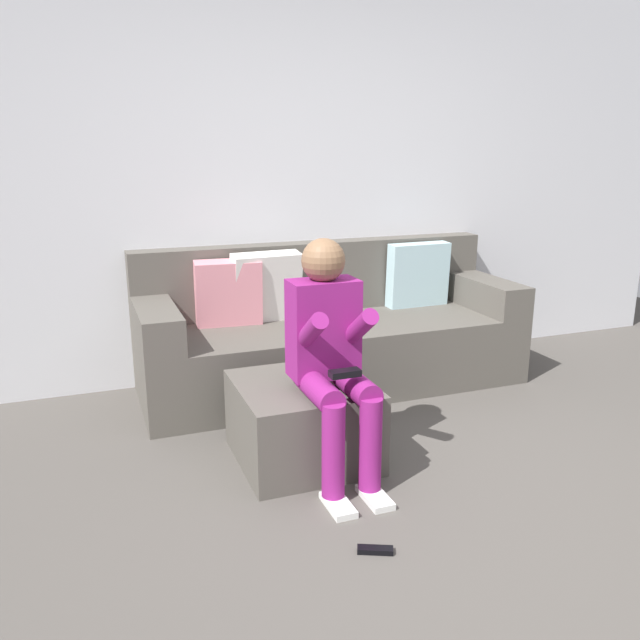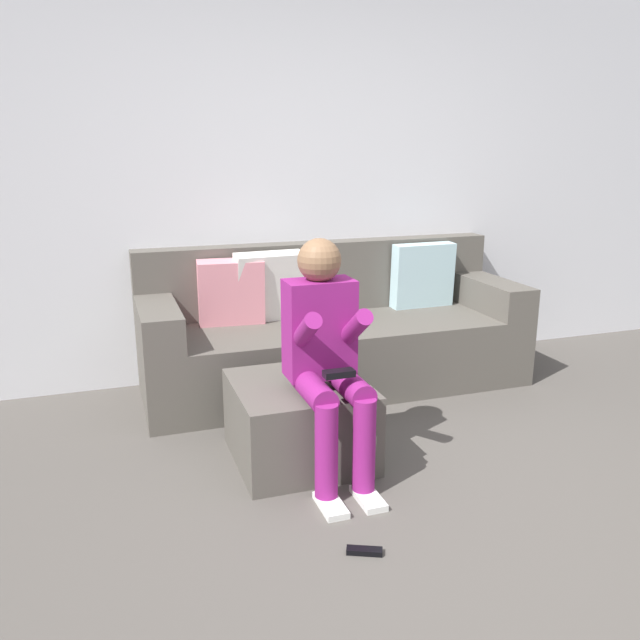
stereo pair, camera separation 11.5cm
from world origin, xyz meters
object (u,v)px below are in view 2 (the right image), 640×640
at_px(person_seated, 326,350).
at_px(couch_sectional, 331,334).
at_px(remote_near_ottoman, 364,551).
at_px(ottoman, 299,421).

bearing_deg(person_seated, couch_sectional, 69.11).
bearing_deg(remote_near_ottoman, person_seated, 108.25).
relative_size(couch_sectional, person_seated, 2.19).
height_order(couch_sectional, person_seated, person_seated).
bearing_deg(ottoman, remote_near_ottoman, -89.84).
bearing_deg(ottoman, person_seated, -67.04).
relative_size(person_seated, remote_near_ottoman, 8.05).
height_order(couch_sectional, remote_near_ottoman, couch_sectional).
height_order(ottoman, person_seated, person_seated).
bearing_deg(person_seated, ottoman, 112.96).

